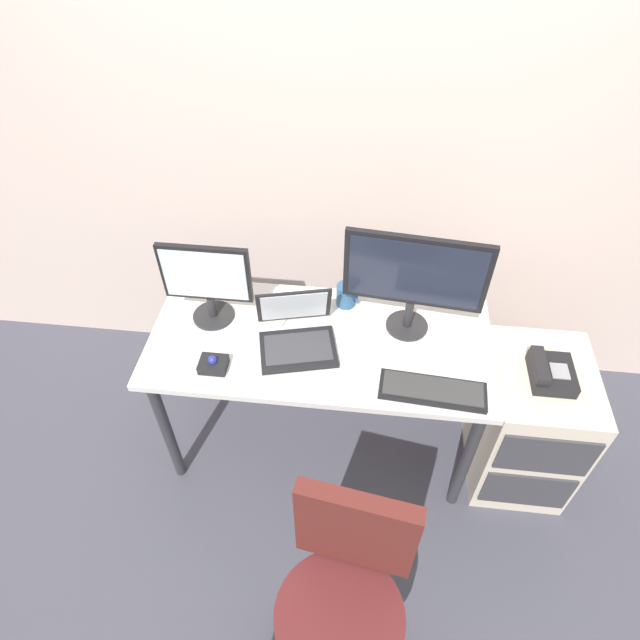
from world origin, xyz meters
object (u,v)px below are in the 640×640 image
coffee_mug (347,295)px  laptop (297,333)px  monitor_side (207,280)px  desk_phone (550,372)px  keyboard (433,390)px  office_chair (343,603)px  monitor_main (415,277)px  file_cabinet (526,423)px  paper_notepad (278,306)px  trackball_mouse (213,364)px

coffee_mug → laptop: bearing=-126.4°
monitor_side → coffee_mug: (0.57, 0.15, -0.16)m
desk_phone → coffee_mug: (-0.85, 0.29, 0.07)m
keyboard → coffee_mug: bearing=128.8°
laptop → coffee_mug: bearing=53.6°
office_chair → coffee_mug: office_chair is taller
office_chair → monitor_main: monitor_main is taller
coffee_mug → office_chair: bearing=-85.5°
file_cabinet → paper_notepad: bearing=169.5°
desk_phone → paper_notepad: bearing=168.6°
trackball_mouse → paper_notepad: trackball_mouse is taller
office_chair → laptop: size_ratio=2.48×
trackball_mouse → file_cabinet: bearing=6.7°
trackball_mouse → coffee_mug: bearing=40.7°
monitor_side → laptop: bearing=-15.6°
monitor_main → paper_notepad: 0.64m
trackball_mouse → paper_notepad: bearing=61.9°
monitor_side → laptop: (0.38, -0.11, -0.16)m
laptop → office_chair: bearing=-72.6°
paper_notepad → monitor_side: bearing=-161.3°
office_chair → desk_phone: bearing=48.4°
laptop → file_cabinet: bearing=-0.8°
file_cabinet → desk_phone: (-0.01, -0.02, 0.38)m
monitor_main → paper_notepad: size_ratio=2.73×
keyboard → laptop: laptop is taller
office_chair → trackball_mouse: office_chair is taller
monitor_side → office_chair: bearing=-56.4°
keyboard → coffee_mug: (-0.37, 0.46, 0.04)m
file_cabinet → paper_notepad: (-1.16, 0.21, 0.41)m
keyboard → monitor_main: bearing=106.0°
office_chair → monitor_side: size_ratio=2.39×
keyboard → paper_notepad: keyboard is taller
file_cabinet → trackball_mouse: 1.43m
laptop → monitor_main: bearing=16.9°
monitor_main → keyboard: size_ratio=1.36×
office_chair → laptop: laptop is taller
trackball_mouse → paper_notepad: size_ratio=0.53×
desk_phone → file_cabinet: bearing=63.2°
file_cabinet → monitor_main: (-0.59, 0.15, 0.69)m
office_chair → paper_notepad: bearing=109.7°
desk_phone → monitor_main: 0.68m
monitor_main → monitor_side: (-0.84, -0.03, -0.07)m
desk_phone → office_chair: 1.19m
file_cabinet → office_chair: 1.16m
laptop → coffee_mug: (0.19, 0.26, -0.00)m
office_chair → monitor_main: 1.22m
file_cabinet → monitor_main: monitor_main is taller
monitor_side → laptop: size_ratio=1.04×
file_cabinet → monitor_side: 1.56m
keyboard → coffee_mug: size_ratio=4.00×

